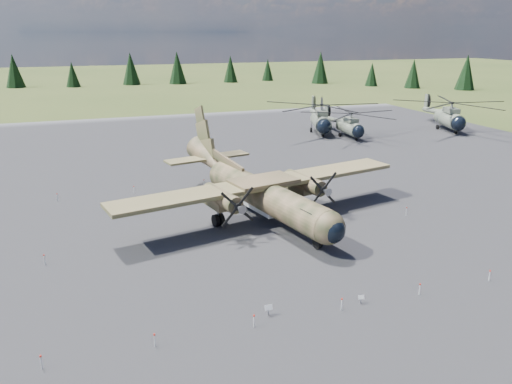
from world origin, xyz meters
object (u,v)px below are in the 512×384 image
object	(u,v)px
helicopter_near	(321,112)
helicopter_far	(450,110)
transport_plane	(257,187)
helicopter_mid	(350,120)

from	to	relation	value
helicopter_near	helicopter_far	size ratio (longest dim) A/B	1.00
transport_plane	helicopter_far	size ratio (longest dim) A/B	1.13
helicopter_near	helicopter_mid	xyz separation A→B (m)	(3.05, -4.81, -0.68)
helicopter_near	helicopter_mid	world-z (taller)	helicopter_near
helicopter_near	helicopter_mid	size ratio (longest dim) A/B	1.28
transport_plane	helicopter_far	xyz separation A→B (m)	(47.57, 30.10, 0.92)
transport_plane	helicopter_far	distance (m)	56.30
helicopter_mid	transport_plane	bearing A→B (deg)	-127.74
helicopter_mid	helicopter_far	xyz separation A→B (m)	(20.21, -0.45, 0.68)
transport_plane	helicopter_near	distance (m)	42.92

